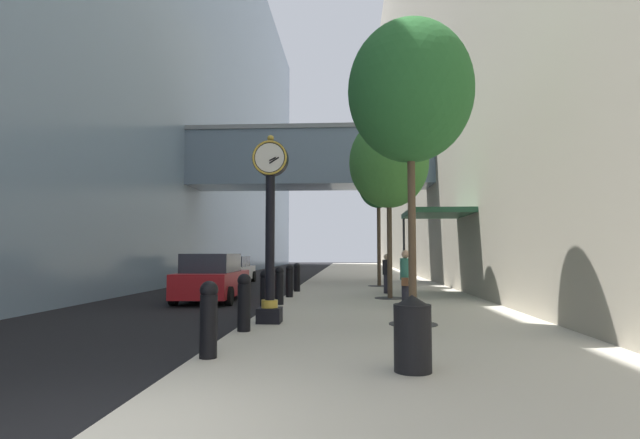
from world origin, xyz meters
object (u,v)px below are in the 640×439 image
Objects in this scene: bollard_third at (265,291)px; trash_bin at (413,332)px; bollard_nearest at (209,317)px; bollard_sixth at (297,276)px; street_tree_mid_near at (389,163)px; street_tree_mid_far at (378,186)px; bollard_second at (244,301)px; street_clock at (270,219)px; street_tree_near at (410,92)px; bollard_fourth at (279,285)px; car_red_mid at (213,278)px; bollard_fifth at (289,280)px; pedestrian_by_clock at (387,273)px; pedestrian_walking at (406,277)px; car_white_near at (233,270)px.

bollard_third reaches higher than trash_bin.
bollard_nearest and bollard_sixth have the same top height.
bollard_sixth is at bearing 141.85° from street_tree_mid_near.
bollard_second is at bearing -104.71° from street_tree_mid_far.
bollard_sixth is at bearing 92.09° from street_clock.
bollard_nearest is 7.09m from street_tree_near.
car_red_mid reaches higher than bollard_fourth.
bollard_fifth is 8.94m from street_tree_near.
street_tree_near is at bearing 45.94° from bollard_nearest.
trash_bin is at bearing -92.77° from pedestrian_by_clock.
car_red_mid is (-6.69, 2.79, -0.21)m from pedestrian_walking.
bollard_fifth is (-0.33, 6.56, -1.81)m from street_clock.
bollard_second and bollard_third have the same top height.
street_tree_near reaches higher than trash_bin.
bollard_fourth is 0.70× the size of pedestrian_walking.
street_tree_near is at bearing -90.00° from street_tree_mid_far.
pedestrian_walking is at bearing -88.44° from street_tree_mid_far.
bollard_third is (0.00, 2.60, 0.00)m from bollard_second.
bollard_second is 18.06m from car_white_near.
pedestrian_by_clock is 0.34× the size of car_white_near.
pedestrian_by_clock is at bearing 89.66° from street_tree_near.
street_clock reaches higher than bollard_second.
bollard_fifth is at bearing 5.13° from car_red_mid.
bollard_second and bollard_sixth have the same top height.
bollard_second and bollard_fourth have the same top height.
car_red_mid is at bearing -135.44° from street_tree_mid_far.
bollard_third is 1.14× the size of trash_bin.
bollard_third is at bearing -90.00° from bollard_sixth.
street_tree_mid_far is at bearing 77.53° from bollard_nearest.
pedestrian_walking is 7.25m from car_red_mid.
street_tree_near is 1.17× the size of street_tree_mid_far.
pedestrian_walking is 0.37× the size of car_white_near.
bollard_fifth is at bearing 105.48° from trash_bin.
bollard_fourth is 1.14× the size of trash_bin.
car_white_near is (-4.74, 16.28, -1.81)m from street_clock.
street_clock reaches higher than car_red_mid.
bollard_sixth is (0.00, 2.60, 0.00)m from bollard_fifth.
pedestrian_walking reaches higher than car_red_mid.
bollard_second is at bearing -75.89° from car_white_near.
street_clock is 4.25m from bollard_nearest.
car_white_near is at bearing 114.36° from bollard_fifth.
street_tree_mid_far is 5.79× the size of trash_bin.
street_tree_near reaches higher than bollard_nearest.
car_red_mid is at bearing -134.48° from bollard_sixth.
pedestrian_walking is 1.09× the size of pedestrian_by_clock.
pedestrian_walking is at bearing 44.64° from street_clock.
street_tree_mid_far is (0.00, 12.71, -0.51)m from street_tree_near.
bollard_nearest is 10.39m from bollard_fifth.
trash_bin is at bearing -91.91° from street_tree_mid_far.
bollard_third is at bearing 90.00° from bollard_nearest.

